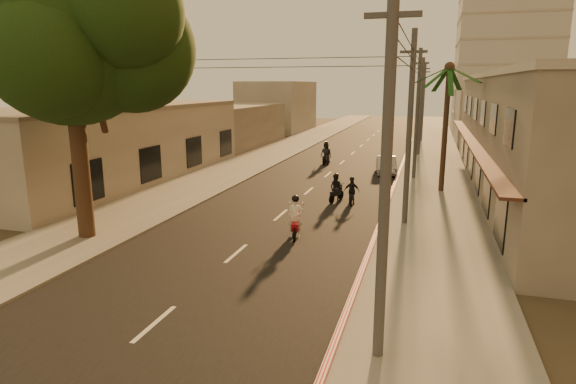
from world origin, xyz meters
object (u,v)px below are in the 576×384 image
scooter_red (295,219)px  scooter_mid_b (352,192)px  scooter_mid_a (336,189)px  scooter_far_a (326,154)px  broadleaf_tree (79,36)px  palm_tree (449,75)px  parked_car (386,165)px

scooter_red → scooter_mid_b: (1.42, 6.70, -0.14)m
scooter_mid_a → scooter_far_a: 13.25m
broadleaf_tree → scooter_mid_b: bearing=43.7°
scooter_red → scooter_far_a: 20.05m
scooter_red → scooter_far_a: bearing=85.7°
broadleaf_tree → scooter_far_a: broadleaf_tree is taller
broadleaf_tree → scooter_mid_a: broadleaf_tree is taller
scooter_mid_a → scooter_far_a: scooter_far_a is taller
scooter_mid_b → scooter_far_a: 13.82m
palm_tree → scooter_mid_b: size_ratio=5.12×
scooter_far_a → parked_car: (5.26, -3.04, -0.23)m
scooter_mid_b → broadleaf_tree: bearing=-143.6°
scooter_red → scooter_mid_a: bearing=73.8°
scooter_mid_a → scooter_far_a: bearing=120.7°
scooter_mid_a → parked_car: size_ratio=0.41×
palm_tree → scooter_far_a: bearing=136.8°
broadleaf_tree → scooter_mid_a: (8.77, 9.60, -7.71)m
palm_tree → scooter_far_a: palm_tree is taller
palm_tree → scooter_red: bearing=-119.3°
scooter_red → scooter_mid_a: 7.03m
palm_tree → parked_car: bearing=125.0°
scooter_mid_b → parked_car: size_ratio=0.39×
parked_car → palm_tree: bearing=-63.7°
broadleaf_tree → palm_tree: bearing=43.5°
palm_tree → scooter_mid_a: (-5.84, -4.25, -6.39)m
palm_tree → scooter_mid_a: 9.64m
broadleaf_tree → parked_car: (10.74, 19.39, -7.83)m
palm_tree → parked_car: palm_tree is taller
palm_tree → scooter_red: size_ratio=4.27×
scooter_red → scooter_mid_b: scooter_red is taller
scooter_red → scooter_far_a: scooter_far_a is taller
scooter_mid_a → scooter_far_a: size_ratio=0.84×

